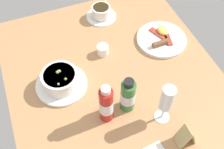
# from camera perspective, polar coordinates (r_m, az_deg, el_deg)

# --- Properties ---
(ground_plane) EXTENTS (1.10, 0.84, 0.03)m
(ground_plane) POSITION_cam_1_polar(r_m,az_deg,el_deg) (1.08, 1.73, -3.42)
(ground_plane) COLOR #B27F51
(porridge_bowl) EXTENTS (0.20, 0.20, 0.08)m
(porridge_bowl) POSITION_cam_1_polar(r_m,az_deg,el_deg) (1.07, -10.69, -1.17)
(porridge_bowl) COLOR white
(porridge_bowl) RESTS_ON ground_plane
(coffee_cup) EXTENTS (0.14, 0.14, 0.06)m
(coffee_cup) POSITION_cam_1_polar(r_m,az_deg,el_deg) (1.33, -2.27, 12.82)
(coffee_cup) COLOR white
(coffee_cup) RESTS_ON ground_plane
(creamer_jug) EXTENTS (0.06, 0.05, 0.05)m
(creamer_jug) POSITION_cam_1_polar(r_m,az_deg,el_deg) (1.17, -1.79, 5.25)
(creamer_jug) COLOR white
(creamer_jug) RESTS_ON ground_plane
(wine_glass) EXTENTS (0.06, 0.06, 0.18)m
(wine_glass) POSITION_cam_1_polar(r_m,az_deg,el_deg) (0.92, 11.33, -5.23)
(wine_glass) COLOR white
(wine_glass) RESTS_ON ground_plane
(sauce_bottle_red) EXTENTS (0.05, 0.05, 0.18)m
(sauce_bottle_red) POSITION_cam_1_polar(r_m,az_deg,el_deg) (0.94, -1.21, -6.30)
(sauce_bottle_red) COLOR #B21E19
(sauce_bottle_red) RESTS_ON ground_plane
(sauce_bottle_green) EXTENTS (0.05, 0.05, 0.16)m
(sauce_bottle_green) POSITION_cam_1_polar(r_m,az_deg,el_deg) (0.97, 3.32, -4.43)
(sauce_bottle_green) COLOR #337233
(sauce_bottle_green) RESTS_ON ground_plane
(breakfast_plate) EXTENTS (0.22, 0.22, 0.04)m
(breakfast_plate) POSITION_cam_1_polar(r_m,az_deg,el_deg) (1.25, 10.27, 7.38)
(breakfast_plate) COLOR white
(breakfast_plate) RESTS_ON ground_plane
(menu_card) EXTENTS (0.05, 0.06, 0.09)m
(menu_card) POSITION_cam_1_polar(r_m,az_deg,el_deg) (0.96, 15.24, -12.11)
(menu_card) COLOR tan
(menu_card) RESTS_ON ground_plane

